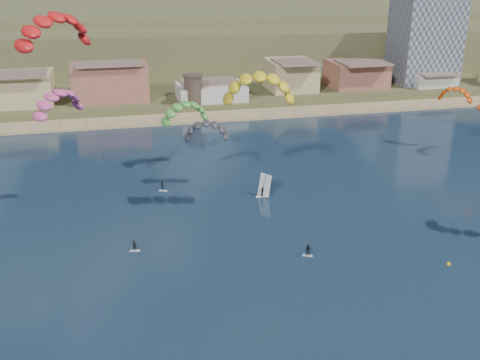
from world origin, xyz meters
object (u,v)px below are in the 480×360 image
object	(u,v)px
apartment_tower	(425,35)
kitesurfer_green	(185,109)
kitesurfer_yellow	(259,83)
kitesurfer_red	(53,25)
watchtower	(193,89)
windsurfer	(263,190)
buoy	(449,264)

from	to	relation	value
apartment_tower	kitesurfer_green	distance (m)	108.35
kitesurfer_yellow	kitesurfer_green	distance (m)	29.81
kitesurfer_red	kitesurfer_green	distance (m)	36.00
watchtower	windsurfer	size ratio (longest dim) A/B	1.99
watchtower	windsurfer	world-z (taller)	watchtower
buoy	windsurfer	bearing A→B (deg)	122.78
buoy	kitesurfer_green	bearing A→B (deg)	122.85
apartment_tower	kitesurfer_yellow	bearing A→B (deg)	-132.16
kitesurfer_yellow	kitesurfer_green	xyz separation A→B (m)	(-8.59, 26.64, -10.24)
apartment_tower	kitesurfer_green	world-z (taller)	apartment_tower
buoy	watchtower	bearing A→B (deg)	103.21
watchtower	kitesurfer_red	bearing A→B (deg)	-113.91
apartment_tower	watchtower	size ratio (longest dim) A/B	3.72
watchtower	kitesurfer_yellow	xyz separation A→B (m)	(-0.18, -74.56, 16.73)
kitesurfer_yellow	watchtower	bearing A→B (deg)	89.86
kitesurfer_red	kitesurfer_yellow	distance (m)	32.23
kitesurfer_green	windsurfer	xyz separation A→B (m)	(11.83, -18.25, -11.48)
watchtower	kitesurfer_yellow	distance (m)	76.42
kitesurfer_red	watchtower	bearing A→B (deg)	66.09
apartment_tower	kitesurfer_red	size ratio (longest dim) A/B	0.88
buoy	apartment_tower	bearing A→B (deg)	62.62
apartment_tower	kitesurfer_green	size ratio (longest dim) A/B	1.80
kitesurfer_green	windsurfer	bearing A→B (deg)	-57.03
apartment_tower	kitesurfer_red	bearing A→B (deg)	-143.11
apartment_tower	kitesurfer_yellow	world-z (taller)	apartment_tower
kitesurfer_red	buoy	xyz separation A→B (m)	(53.29, -27.62, -32.07)
watchtower	kitesurfer_yellow	size ratio (longest dim) A/B	0.31
kitesurfer_green	apartment_tower	bearing A→B (deg)	34.90
watchtower	kitesurfer_red	world-z (taller)	kitesurfer_red
kitesurfer_red	kitesurfer_yellow	xyz separation A→B (m)	(30.43, -5.53, -9.08)
watchtower	apartment_tower	bearing A→B (deg)	9.93
apartment_tower	kitesurfer_yellow	xyz separation A→B (m)	(-80.18, -88.56, 5.28)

